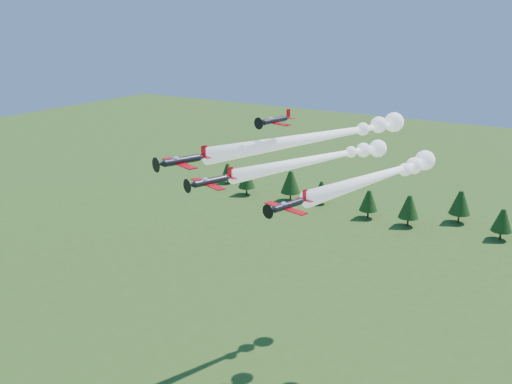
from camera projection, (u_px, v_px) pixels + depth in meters
The scene contains 5 objects.
plane_lead at pixel (328, 135), 96.85m from camera, with size 21.82×49.48×3.70m.
plane_left at pixel (324, 158), 110.52m from camera, with size 20.49×45.91×3.70m.
plane_right at pixel (385, 174), 95.81m from camera, with size 14.91×41.55×3.70m.
plane_slot at pixel (274, 121), 86.79m from camera, with size 6.60×7.26×2.31m.
treeline at pixel (420, 203), 186.93m from camera, with size 151.70×18.92×11.94m.
Camera 1 is at (46.50, -69.41, 66.12)m, focal length 40.00 mm.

